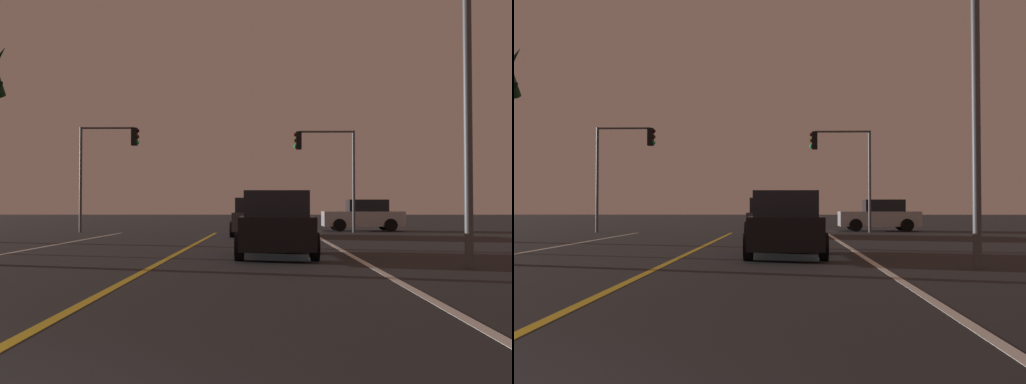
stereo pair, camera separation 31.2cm
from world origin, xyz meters
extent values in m
cube|color=silver|center=(4.73, 10.50, 0.00)|extent=(0.16, 33.00, 0.01)
cube|color=gold|center=(0.00, 10.50, 0.00)|extent=(0.16, 33.00, 0.01)
cylinder|color=black|center=(1.82, 14.45, 0.34)|extent=(0.22, 0.68, 0.68)
cylinder|color=black|center=(3.62, 14.45, 0.34)|extent=(0.22, 0.68, 0.68)
cylinder|color=black|center=(1.82, 11.75, 0.34)|extent=(0.22, 0.68, 0.68)
cylinder|color=black|center=(3.62, 11.75, 0.34)|extent=(0.22, 0.68, 0.68)
cube|color=black|center=(2.72, 13.10, 0.66)|extent=(1.80, 4.30, 0.80)
cube|color=black|center=(2.72, 12.85, 1.38)|extent=(1.60, 2.10, 0.64)
cube|color=red|center=(2.12, 11.00, 0.76)|extent=(0.24, 0.08, 0.16)
cube|color=red|center=(3.32, 11.00, 0.76)|extent=(0.24, 0.08, 0.16)
cylinder|color=black|center=(6.41, 28.78, 0.34)|extent=(0.68, 0.22, 0.68)
cylinder|color=black|center=(6.41, 30.58, 0.34)|extent=(0.68, 0.22, 0.68)
cylinder|color=black|center=(9.11, 28.78, 0.34)|extent=(0.68, 0.22, 0.68)
cylinder|color=black|center=(9.11, 30.58, 0.34)|extent=(0.68, 0.22, 0.68)
cube|color=#B7BABF|center=(7.76, 29.68, 0.66)|extent=(4.30, 1.80, 0.80)
cube|color=black|center=(8.01, 29.68, 1.38)|extent=(2.10, 1.60, 0.64)
cube|color=red|center=(9.86, 29.08, 0.76)|extent=(0.08, 0.24, 0.16)
cube|color=red|center=(9.86, 30.28, 0.76)|extent=(0.08, 0.24, 0.16)
cylinder|color=black|center=(1.06, 25.44, 0.34)|extent=(0.22, 0.68, 0.68)
cylinder|color=black|center=(2.86, 25.44, 0.34)|extent=(0.22, 0.68, 0.68)
cylinder|color=black|center=(1.06, 22.74, 0.34)|extent=(0.22, 0.68, 0.68)
cylinder|color=black|center=(2.86, 22.74, 0.34)|extent=(0.22, 0.68, 0.68)
cube|color=#38383D|center=(1.96, 24.09, 0.66)|extent=(1.80, 4.30, 0.80)
cube|color=black|center=(1.96, 23.84, 1.38)|extent=(1.60, 2.10, 0.64)
cube|color=red|center=(1.36, 21.99, 0.76)|extent=(0.24, 0.08, 0.16)
cube|color=red|center=(2.56, 21.99, 0.76)|extent=(0.24, 0.08, 0.16)
cylinder|color=#4C4C51|center=(6.97, 27.50, 2.59)|extent=(0.14, 0.14, 5.19)
cylinder|color=#4C4C51|center=(5.58, 27.50, 5.14)|extent=(2.79, 0.10, 0.10)
cube|color=black|center=(4.18, 27.50, 4.69)|extent=(0.28, 0.36, 0.90)
sphere|color=#3A0605|center=(4.02, 27.50, 4.99)|extent=(0.20, 0.20, 0.20)
sphere|color=#3C2706|center=(4.02, 27.50, 4.69)|extent=(0.20, 0.20, 0.20)
sphere|color=#19E059|center=(4.02, 27.50, 4.39)|extent=(0.20, 0.20, 0.20)
cylinder|color=#4C4C51|center=(-6.97, 27.50, 2.70)|extent=(0.14, 0.14, 5.40)
cylinder|color=#4C4C51|center=(-5.60, 27.50, 5.35)|extent=(2.75, 0.10, 0.10)
cube|color=black|center=(-4.23, 27.50, 4.90)|extent=(0.28, 0.36, 0.90)
sphere|color=#3A0605|center=(-4.07, 27.50, 5.20)|extent=(0.20, 0.20, 0.20)
sphere|color=#3C2706|center=(-4.07, 27.50, 4.90)|extent=(0.20, 0.20, 0.20)
sphere|color=#19E059|center=(-4.07, 27.50, 4.60)|extent=(0.20, 0.20, 0.20)
cylinder|color=#4C4C51|center=(6.77, 10.21, 4.38)|extent=(0.18, 0.18, 8.76)
camera|label=1|loc=(2.41, -2.32, 1.29)|focal=41.18mm
camera|label=2|loc=(2.72, -2.32, 1.29)|focal=41.18mm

